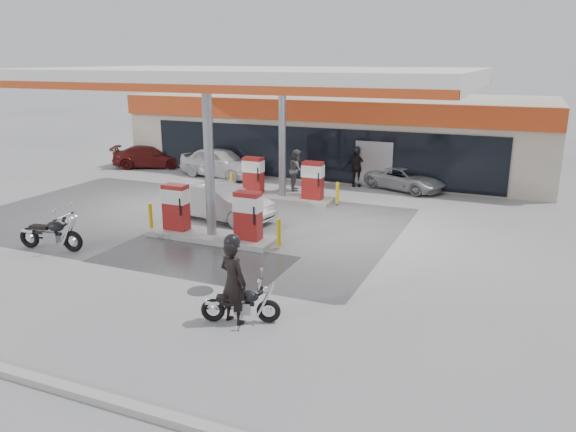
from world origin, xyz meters
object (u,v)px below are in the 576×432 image
parked_car_left (151,157)px  pump_island_far (282,184)px  pump_island_near (211,219)px  main_motorcycle (242,305)px  biker_main (233,282)px  attendant (297,170)px  hatchback_silver (221,202)px  sedan_white (220,162)px  parked_car_right (405,179)px  parked_motorcycle (52,234)px  biker_walking (356,168)px

parked_car_left → pump_island_far: bearing=-136.6°
pump_island_near → main_motorcycle: bearing=-53.1°
biker_main → attendant: bearing=-58.2°
hatchback_silver → biker_main: bearing=-139.6°
sedan_white → parked_car_right: (9.42, 0.80, -0.24)m
main_motorcycle → hatchback_silver: 8.77m
sedan_white → hatchback_silver: size_ratio=1.06×
parked_motorcycle → attendant: size_ratio=1.19×
pump_island_far → pump_island_near: bearing=-90.0°
parked_motorcycle → hatchback_silver: bearing=48.7°
biker_main → hatchback_silver: (-4.58, 7.42, -0.31)m
sedan_white → hatchback_silver: (4.02, -7.00, -0.06)m
pump_island_far → parked_car_right: 6.02m
parked_car_left → parked_car_right: bearing=-114.4°
main_motorcycle → parked_motorcycle: bearing=144.3°
pump_island_far → biker_main: size_ratio=2.55×
sedan_white → biker_walking: bearing=-74.3°
pump_island_far → parked_motorcycle: (-4.13, -8.99, -0.19)m
parked_car_left → attendant: bearing=-126.1°
biker_walking → pump_island_far: bearing=-142.8°
attendant → hatchback_silver: 5.85m
pump_island_far → sedan_white: 5.87m
hatchback_silver → parked_motorcycle: bearing=156.8°
main_motorcycle → attendant: 13.75m
pump_island_near → hatchback_silver: bearing=112.3°
sedan_white → parked_car_left: bearing=91.7°
sedan_white → hatchback_silver: 8.07m
pump_island_far → biker_main: bearing=-71.8°
attendant → parked_car_right: size_ratio=0.50×
hatchback_silver → biker_walking: 8.21m
parked_motorcycle → parked_car_left: parked_car_left is taller
sedan_white → biker_walking: (7.10, 0.60, 0.15)m
biker_main → biker_walking: size_ratio=1.10×
pump_island_near → parked_car_right: bearing=65.8°
main_motorcycle → parked_car_left: size_ratio=0.43×
pump_island_far → parked_car_left: pump_island_far is taller
parked_motorcycle → biker_walking: bearing=54.4°
pump_island_near → biker_main: bearing=-54.8°
biker_walking → sedan_white: bearing=161.9°
sedan_white → parked_car_right: bearing=-74.2°
hatchback_silver → pump_island_far: bearing=-4.6°
pump_island_near → pump_island_far: same height
parked_car_left → biker_walking: size_ratio=2.31×
biker_walking → attendant: bearing=-165.1°
pump_island_near → biker_main: 6.40m
pump_island_far → attendant: size_ratio=2.70×
pump_island_far → parked_car_left: size_ratio=1.22×
parked_car_right → biker_walking: bearing=116.0°
parked_motorcycle → sedan_white: 12.22m
parked_car_left → parked_car_right: (14.34, 0.00, -0.08)m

